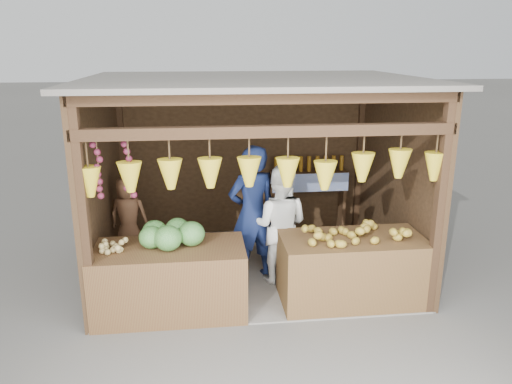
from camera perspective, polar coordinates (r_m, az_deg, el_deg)
ground at (r=7.19m, az=-0.22°, el=-8.68°), size 80.00×80.00×0.00m
stall_structure at (r=6.62m, az=-0.49°, el=4.33°), size 4.30×3.30×2.66m
back_shelf at (r=8.25m, az=6.04°, el=1.01°), size 1.25×0.32×1.32m
counter_left at (r=6.01m, az=-9.77°, el=-9.88°), size 1.75×0.85×0.82m
counter_right at (r=6.28m, az=10.83°, el=-8.70°), size 1.73×0.85×0.83m
stool at (r=7.24m, az=-13.94°, el=-7.88°), size 0.29×0.29×0.27m
man_standing at (r=6.59m, az=-0.41°, el=-2.47°), size 0.77×0.62×1.84m
woman_standing at (r=6.53m, az=2.72°, el=-3.79°), size 0.93×0.83×1.59m
vendor_seated at (r=6.99m, az=-14.33°, el=-2.70°), size 0.62×0.49×1.11m
melon_pile at (r=5.87m, az=-10.05°, el=-4.52°), size 1.00×0.50×0.32m
tanfruit_pile at (r=5.86m, az=-16.01°, el=-5.95°), size 0.34×0.40×0.13m
mango_pile at (r=6.06m, az=11.27°, el=-4.28°), size 1.40×0.64×0.22m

